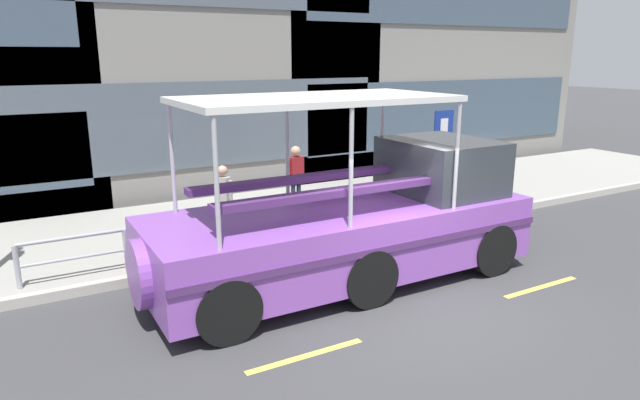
{
  "coord_description": "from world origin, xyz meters",
  "views": [
    {
      "loc": [
        -5.68,
        -6.79,
        4.05
      ],
      "look_at": [
        -0.45,
        2.39,
        1.3
      ],
      "focal_mm": 31.5,
      "sensor_mm": 36.0,
      "label": 1
    }
  ],
  "objects": [
    {
      "name": "pedestrian_mid_left",
      "position": [
        0.39,
        5.05,
        1.23
      ],
      "size": [
        0.5,
        0.25,
        1.75
      ],
      "color": "#1E2338",
      "rests_on": "sidewalk"
    },
    {
      "name": "curb_edge",
      "position": [
        0.0,
        3.11,
        0.09
      ],
      "size": [
        32.0,
        0.18,
        0.18
      ],
      "primitive_type": "cube",
      "color": "#B2ADA3",
      "rests_on": "ground_plane"
    },
    {
      "name": "lane_centreline",
      "position": [
        -0.0,
        -0.64,
        0.0
      ],
      "size": [
        25.8,
        0.12,
        0.01
      ],
      "color": "#DBD64C",
      "rests_on": "ground_plane"
    },
    {
      "name": "parking_sign",
      "position": [
        4.03,
        3.98,
        1.89
      ],
      "size": [
        0.6,
        0.12,
        2.51
      ],
      "color": "#4C4F54",
      "rests_on": "sidewalk"
    },
    {
      "name": "pedestrian_near_bow",
      "position": [
        3.34,
        4.27,
        1.22
      ],
      "size": [
        0.24,
        0.49,
        1.72
      ],
      "color": "#47423D",
      "rests_on": "sidewalk"
    },
    {
      "name": "sidewalk",
      "position": [
        0.0,
        5.6,
        0.09
      ],
      "size": [
        32.0,
        4.8,
        0.18
      ],
      "primitive_type": "cube",
      "color": "#99968E",
      "rests_on": "ground_plane"
    },
    {
      "name": "duck_tour_boat",
      "position": [
        -0.07,
        1.4,
        1.07
      ],
      "size": [
        8.76,
        2.58,
        3.38
      ],
      "color": "purple",
      "rests_on": "ground_plane"
    },
    {
      "name": "curb_guardrail",
      "position": [
        -0.4,
        3.45,
        0.72
      ],
      "size": [
        10.77,
        0.09,
        0.81
      ],
      "color": "#9EA0A8",
      "rests_on": "sidewalk"
    },
    {
      "name": "pedestrian_mid_right",
      "position": [
        -1.74,
        4.29,
        1.15
      ],
      "size": [
        0.31,
        0.4,
        1.61
      ],
      "color": "#47423D",
      "rests_on": "sidewalk"
    },
    {
      "name": "ground_plane",
      "position": [
        0.0,
        0.0,
        0.0
      ],
      "size": [
        120.0,
        120.0,
        0.0
      ],
      "primitive_type": "plane",
      "color": "#3D3D3F"
    }
  ]
}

